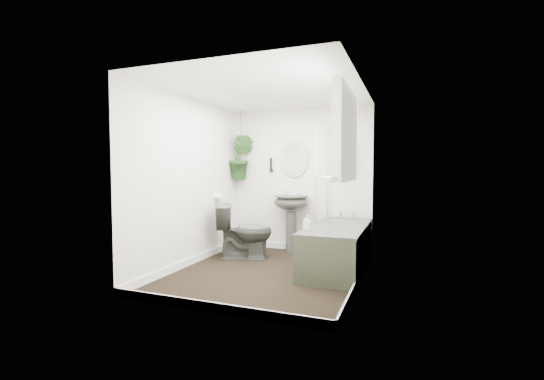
% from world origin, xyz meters
% --- Properties ---
extents(floor, '(2.30, 2.80, 0.02)m').
position_xyz_m(floor, '(0.00, 0.00, -0.01)').
color(floor, black).
rests_on(floor, ground).
extents(ceiling, '(2.30, 2.80, 0.02)m').
position_xyz_m(ceiling, '(0.00, 0.00, 2.31)').
color(ceiling, white).
rests_on(ceiling, ground).
extents(wall_back, '(2.30, 0.02, 2.30)m').
position_xyz_m(wall_back, '(0.00, 1.41, 1.15)').
color(wall_back, white).
rests_on(wall_back, ground).
extents(wall_front, '(2.30, 0.02, 2.30)m').
position_xyz_m(wall_front, '(0.00, -1.41, 1.15)').
color(wall_front, white).
rests_on(wall_front, ground).
extents(wall_left, '(0.02, 2.80, 2.30)m').
position_xyz_m(wall_left, '(-1.16, 0.00, 1.15)').
color(wall_left, white).
rests_on(wall_left, ground).
extents(wall_right, '(0.02, 2.80, 2.30)m').
position_xyz_m(wall_right, '(1.16, 0.00, 1.15)').
color(wall_right, white).
rests_on(wall_right, ground).
extents(skirting, '(2.30, 2.80, 0.10)m').
position_xyz_m(skirting, '(0.00, 0.00, 0.05)').
color(skirting, white).
rests_on(skirting, floor).
extents(bathtub, '(0.72, 1.72, 0.58)m').
position_xyz_m(bathtub, '(0.80, 0.50, 0.29)').
color(bathtub, '#353732').
rests_on(bathtub, floor).
extents(bath_screen, '(0.04, 0.72, 1.40)m').
position_xyz_m(bath_screen, '(0.47, 0.99, 1.28)').
color(bath_screen, silver).
rests_on(bath_screen, bathtub).
extents(shower_box, '(0.20, 0.10, 0.35)m').
position_xyz_m(shower_box, '(0.80, 1.34, 1.55)').
color(shower_box, white).
rests_on(shower_box, wall_back).
extents(oval_mirror, '(0.46, 0.03, 0.62)m').
position_xyz_m(oval_mirror, '(-0.08, 1.37, 1.50)').
color(oval_mirror, '#B0AA9D').
rests_on(oval_mirror, wall_back).
extents(wall_sconce, '(0.04, 0.04, 0.22)m').
position_xyz_m(wall_sconce, '(-0.48, 1.36, 1.40)').
color(wall_sconce, black).
rests_on(wall_sconce, wall_back).
extents(toilet_roll_holder, '(0.11, 0.11, 0.11)m').
position_xyz_m(toilet_roll_holder, '(-1.10, 0.70, 0.90)').
color(toilet_roll_holder, white).
rests_on(toilet_roll_holder, wall_left).
extents(window_recess, '(0.08, 1.00, 0.90)m').
position_xyz_m(window_recess, '(1.09, -0.70, 1.65)').
color(window_recess, white).
rests_on(window_recess, wall_right).
extents(window_sill, '(0.18, 1.00, 0.04)m').
position_xyz_m(window_sill, '(1.02, -0.70, 1.23)').
color(window_sill, white).
rests_on(window_sill, wall_right).
extents(window_blinds, '(0.01, 0.86, 0.76)m').
position_xyz_m(window_blinds, '(1.04, -0.70, 1.65)').
color(window_blinds, white).
rests_on(window_blinds, wall_right).
extents(toilet, '(0.91, 0.71, 0.81)m').
position_xyz_m(toilet, '(-0.60, 0.59, 0.41)').
color(toilet, '#353732').
rests_on(toilet, floor).
extents(pedestal_sink, '(0.60, 0.54, 0.92)m').
position_xyz_m(pedestal_sink, '(-0.08, 1.21, 0.46)').
color(pedestal_sink, '#353732').
rests_on(pedestal_sink, floor).
extents(sill_plant, '(0.21, 0.19, 0.22)m').
position_xyz_m(sill_plant, '(1.04, -0.40, 1.36)').
color(sill_plant, black).
rests_on(sill_plant, window_sill).
extents(hanging_plant, '(0.44, 0.37, 0.73)m').
position_xyz_m(hanging_plant, '(-0.97, 1.25, 1.51)').
color(hanging_plant, black).
rests_on(hanging_plant, ceiling).
extents(soap_bottle, '(0.09, 0.10, 0.18)m').
position_xyz_m(soap_bottle, '(0.51, 0.01, 0.67)').
color(soap_bottle, black).
rests_on(soap_bottle, bathtub).
extents(hanging_pot, '(0.16, 0.16, 0.12)m').
position_xyz_m(hanging_pot, '(-0.97, 1.25, 1.82)').
color(hanging_pot, '#4C3F2D').
rests_on(hanging_pot, ceiling).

